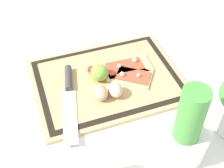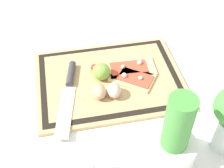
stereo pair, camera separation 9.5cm
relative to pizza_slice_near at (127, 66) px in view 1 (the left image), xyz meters
The scene contains 10 objects.
ground_plane 0.09m from the pizza_slice_near, 19.40° to the left, with size 6.00×6.00×0.00m, color white.
cutting_board 0.08m from the pizza_slice_near, 19.40° to the left, with size 0.46×0.35×0.02m.
pizza_slice_near is the anchor object (origin of this frame).
pizza_slice_far 0.05m from the pizza_slice_near, 81.68° to the left, with size 0.16×0.15×0.02m.
knife 0.21m from the pizza_slice_near, 11.46° to the left, with size 0.09×0.29×0.02m.
egg_brown 0.16m from the pizza_slice_near, 38.71° to the left, with size 0.04×0.05×0.04m, color tan.
egg_pink 0.13m from the pizza_slice_near, 51.54° to the left, with size 0.04×0.05×0.04m, color beige.
lime 0.11m from the pizza_slice_near, 11.59° to the left, with size 0.06×0.06×0.06m, color #7FB742.
cherry_tomato_red 0.12m from the pizza_slice_near, ahead, with size 0.02×0.02×0.02m, color red.
herb_pot 0.34m from the pizza_slice_near, 93.41° to the left, with size 0.12×0.12×0.23m.
Camera 1 is at (0.22, 0.67, 0.71)m, focal length 50.00 mm.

